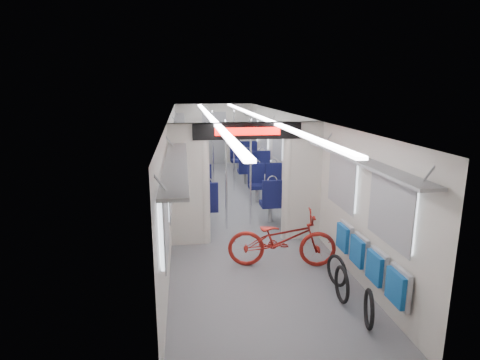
{
  "coord_description": "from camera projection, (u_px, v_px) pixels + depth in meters",
  "views": [
    {
      "loc": [
        -1.15,
        -9.31,
        2.96
      ],
      "look_at": [
        -0.08,
        -1.66,
        1.13
      ],
      "focal_mm": 30.0,
      "sensor_mm": 36.0,
      "label": 1
    }
  ],
  "objects": [
    {
      "name": "bike_hoop_a",
      "position": [
        369.0,
        311.0,
        4.98
      ],
      "size": [
        0.19,
        0.5,
        0.51
      ],
      "primitive_type": "torus",
      "rotation": [
        1.57,
        0.0,
        1.29
      ],
      "color": "black",
      "rests_on": "ground"
    },
    {
      "name": "carriage",
      "position": [
        235.0,
        151.0,
        9.21
      ],
      "size": [
        12.0,
        12.02,
        2.31
      ],
      "color": "#515456",
      "rests_on": "ground"
    },
    {
      "name": "flip_bench",
      "position": [
        368.0,
        259.0,
        5.63
      ],
      "size": [
        0.12,
        2.07,
        0.48
      ],
      "color": "gray",
      "rests_on": "carriage"
    },
    {
      "name": "stanchion_far_right",
      "position": [
        234.0,
        151.0,
        11.35
      ],
      "size": [
        0.04,
        0.04,
        2.3
      ],
      "primitive_type": "cylinder",
      "color": "silver",
      "rests_on": "ground"
    },
    {
      "name": "stanchion_near_left",
      "position": [
        226.0,
        176.0,
        8.24
      ],
      "size": [
        0.04,
        0.04,
        2.3
      ],
      "primitive_type": "cylinder",
      "color": "silver",
      "rests_on": "ground"
    },
    {
      "name": "seat_bay_far_left",
      "position": [
        192.0,
        163.0,
        12.61
      ],
      "size": [
        0.96,
        2.32,
        1.17
      ],
      "color": "#0C0F38",
      "rests_on": "ground"
    },
    {
      "name": "seat_bay_far_right",
      "position": [
        249.0,
        160.0,
        13.18
      ],
      "size": [
        0.96,
        2.3,
        1.17
      ],
      "color": "#0C0F38",
      "rests_on": "ground"
    },
    {
      "name": "bike_hoop_c",
      "position": [
        337.0,
        272.0,
        6.04
      ],
      "size": [
        0.16,
        0.49,
        0.49
      ],
      "primitive_type": "torus",
      "rotation": [
        1.57,
        0.0,
        1.8
      ],
      "color": "black",
      "rests_on": "ground"
    },
    {
      "name": "bike_hoop_b",
      "position": [
        342.0,
        286.0,
        5.57
      ],
      "size": [
        0.08,
        0.53,
        0.53
      ],
      "primitive_type": "torus",
      "rotation": [
        1.57,
        0.0,
        1.52
      ],
      "color": "black",
      "rests_on": "ground"
    },
    {
      "name": "stanchion_near_right",
      "position": [
        251.0,
        173.0,
        8.51
      ],
      "size": [
        0.04,
        0.04,
        2.3
      ],
      "primitive_type": "cylinder",
      "color": "silver",
      "rests_on": "ground"
    },
    {
      "name": "seat_bay_near_left",
      "position": [
        195.0,
        192.0,
        9.34
      ],
      "size": [
        0.91,
        2.09,
        1.1
      ],
      "color": "#0C0F38",
      "rests_on": "ground"
    },
    {
      "name": "stanchion_far_left",
      "position": [
        213.0,
        152.0,
        11.15
      ],
      "size": [
        0.04,
        0.04,
        2.3
      ],
      "primitive_type": "cylinder",
      "color": "silver",
      "rests_on": "ground"
    },
    {
      "name": "seat_bay_near_right",
      "position": [
        273.0,
        189.0,
        9.67
      ],
      "size": [
        0.9,
        2.03,
        1.08
      ],
      "color": "#0C0F38",
      "rests_on": "ground"
    },
    {
      "name": "bicycle",
      "position": [
        282.0,
        239.0,
        6.65
      ],
      "size": [
        1.88,
        0.9,
        0.95
      ],
      "primitive_type": "imported",
      "rotation": [
        0.0,
        0.0,
        1.41
      ],
      "color": "maroon",
      "rests_on": "ground"
    }
  ]
}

